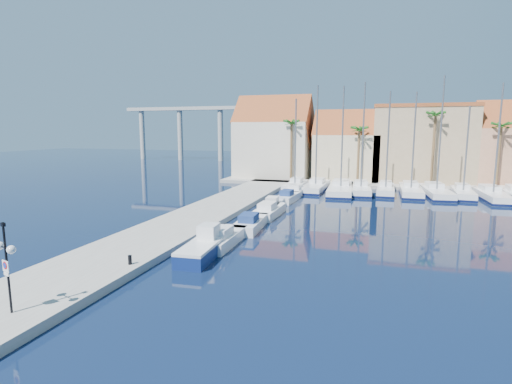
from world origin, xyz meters
TOP-DOWN VIEW (x-y plane):
  - ground at (0.00, 0.00)m, footprint 260.00×260.00m
  - quay_west at (-9.00, 13.50)m, footprint 6.00×77.00m
  - shore_north at (10.00, 48.00)m, footprint 54.00×16.00m
  - lamp_post at (-7.90, -5.69)m, footprint 1.32×0.64m
  - bollard at (-6.73, 1.23)m, footprint 0.22×0.22m
  - fishing_boat at (-3.85, 5.28)m, footprint 2.22×5.70m
  - motorboat_west_0 at (-3.67, 8.21)m, footprint 1.98×5.89m
  - motorboat_west_1 at (-3.23, 13.23)m, footprint 2.30×6.04m
  - motorboat_west_2 at (-3.13, 18.76)m, footprint 2.07×6.21m
  - motorboat_west_3 at (-3.54, 21.95)m, footprint 1.93×5.13m
  - motorboat_west_4 at (-3.12, 27.16)m, footprint 2.06×5.58m
  - motorboat_west_5 at (-3.15, 32.46)m, footprint 2.39×6.38m
  - sailboat_0 at (-4.09, 36.43)m, footprint 2.35×8.25m
  - sailboat_1 at (-1.19, 36.46)m, footprint 2.86×9.79m
  - sailboat_2 at (2.23, 35.52)m, footprint 3.59×11.78m
  - sailboat_3 at (4.78, 35.88)m, footprint 3.08×9.21m
  - sailboat_4 at (7.91, 36.22)m, footprint 2.33×8.26m
  - sailboat_5 at (11.00, 36.59)m, footprint 2.61×9.75m
  - sailboat_6 at (13.94, 36.39)m, footprint 3.53×10.35m
  - sailboat_7 at (17.02, 36.31)m, footprint 2.71×8.55m
  - sailboat_8 at (20.07, 35.67)m, footprint 3.14×10.29m
  - building_0 at (-10.00, 47.00)m, footprint 12.30×9.00m
  - building_1 at (2.00, 47.00)m, footprint 10.30×8.00m
  - building_2 at (13.00, 48.00)m, footprint 14.20×10.20m
  - palm_0 at (-6.00, 42.00)m, footprint 2.60×2.60m
  - palm_1 at (4.00, 42.00)m, footprint 2.60×2.60m
  - palm_2 at (14.00, 42.00)m, footprint 2.60×2.60m
  - palm_3 at (22.00, 42.00)m, footprint 2.60×2.60m
  - viaduct at (-39.07, 82.00)m, footprint 48.00×2.20m

SIDE VIEW (x-z plane):
  - ground at x=0.00m, z-range 0.00..0.00m
  - quay_west at x=-9.00m, z-range 0.00..0.50m
  - shore_north at x=10.00m, z-range 0.00..0.50m
  - motorboat_west_0 at x=-3.67m, z-range -0.19..1.21m
  - motorboat_west_1 at x=-3.23m, z-range -0.19..1.21m
  - motorboat_west_4 at x=-3.12m, z-range -0.19..1.21m
  - motorboat_west_2 at x=-3.13m, z-range -0.19..1.21m
  - motorboat_west_3 at x=-3.54m, z-range -0.19..1.21m
  - motorboat_west_5 at x=-3.15m, z-range -0.19..1.21m
  - sailboat_2 at x=2.23m, z-range -6.33..7.48m
  - sailboat_7 at x=17.02m, z-range -4.97..6.15m
  - sailboat_5 at x=11.00m, z-range -5.88..7.07m
  - sailboat_8 at x=20.07m, z-range -6.22..7.41m
  - sailboat_1 at x=-1.19m, z-range -6.45..7.67m
  - sailboat_6 at x=13.94m, z-range -6.77..8.00m
  - sailboat_0 at x=-4.09m, z-range -5.59..6.83m
  - sailboat_3 at x=4.78m, z-range -6.49..7.75m
  - sailboat_4 at x=7.91m, z-range -5.92..7.18m
  - fishing_boat at x=-3.85m, z-range -0.33..1.63m
  - bollard at x=-6.73m, z-range 0.50..1.05m
  - lamp_post at x=-7.90m, z-range 1.13..5.13m
  - building_1 at x=2.00m, z-range -0.20..10.80m
  - building_2 at x=13.00m, z-range 0.51..12.01m
  - building_0 at x=-10.00m, z-range -0.23..13.27m
  - palm_1 at x=4.00m, z-range 3.56..12.71m
  - palm_3 at x=22.00m, z-range 3.78..13.43m
  - palm_0 at x=-6.00m, z-range 4.00..14.15m
  - palm_2 at x=14.00m, z-range 4.44..15.59m
  - viaduct at x=-39.07m, z-range 3.02..17.47m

